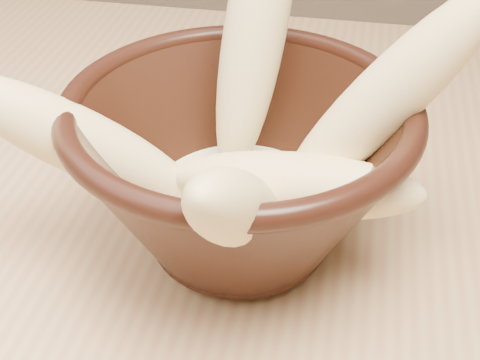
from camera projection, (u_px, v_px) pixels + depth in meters
The scene contains 8 objects.
table at pixel (234, 301), 0.54m from camera, with size 1.20×0.80×0.75m.
bowl at pixel (240, 167), 0.44m from camera, with size 0.23×0.23×0.12m.
milk_puddle at pixel (240, 203), 0.46m from camera, with size 0.13×0.13×0.02m, color #FBF5CA.
banana_upright at pixel (256, 28), 0.44m from camera, with size 0.04×0.04×0.21m, color #FBD894.
banana_left at pixel (82, 143), 0.42m from camera, with size 0.04×0.04×0.17m, color #FBD894.
banana_right at pixel (383, 100), 0.40m from camera, with size 0.04×0.04×0.19m, color #FBD894.
banana_across at pixel (295, 185), 0.42m from camera, with size 0.04×0.04×0.16m, color #FBD894.
banana_front at pixel (237, 209), 0.36m from camera, with size 0.04×0.04×0.16m, color #FBD894.
Camera 1 is at (0.08, -0.37, 1.08)m, focal length 50.00 mm.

